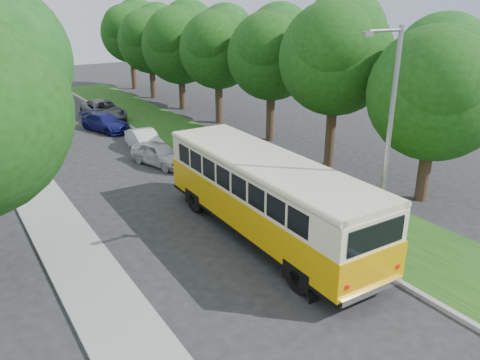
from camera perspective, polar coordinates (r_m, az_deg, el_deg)
ground at (r=16.94m, az=-0.27°, el=-9.77°), size 120.00×120.00×0.00m
curb at (r=22.43m, az=0.55°, el=-1.57°), size 0.20×70.00×0.15m
grass_verge at (r=23.72m, az=5.29°, el=-0.41°), size 4.50×70.00×0.13m
sidewalk at (r=19.52m, az=-20.62°, el=-6.64°), size 2.20×70.00×0.12m
treeline at (r=32.32m, az=-13.45°, el=15.50°), size 24.27×41.91×9.46m
lamppost_near at (r=16.11m, az=17.43°, el=4.55°), size 1.71×0.16×8.00m
lamppost_far at (r=28.80m, az=-26.65°, el=9.66°), size 1.71×0.16×7.50m
warning_sign at (r=25.44m, az=-24.12°, el=3.21°), size 0.56×0.10×2.50m
vintage_bus at (r=17.82m, az=3.17°, el=-2.26°), size 3.09×11.14×3.29m
car_silver at (r=26.75m, az=-9.79°, el=3.17°), size 2.59×4.09×1.30m
car_white at (r=29.54m, az=-11.53°, el=4.73°), size 1.53×3.97×1.29m
car_blue at (r=34.89m, az=-16.10°, el=6.74°), size 2.95×4.56×1.23m
car_grey at (r=38.32m, az=-16.31°, el=8.15°), size 2.67×5.53×1.52m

